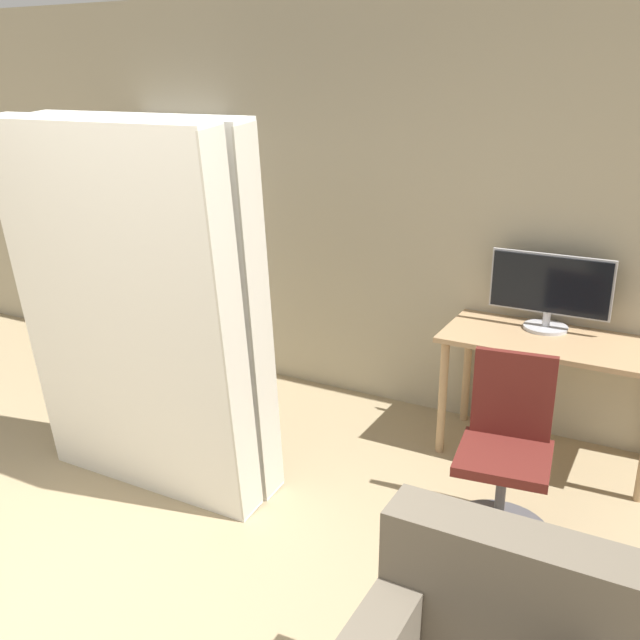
% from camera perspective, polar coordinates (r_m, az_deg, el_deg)
% --- Properties ---
extents(wall_back, '(8.00, 0.06, 2.70)m').
position_cam_1_polar(wall_back, '(4.86, 2.98, 9.10)').
color(wall_back, tan).
rests_on(wall_back, ground).
extents(desk, '(1.25, 0.61, 0.75)m').
position_cam_1_polar(desk, '(4.33, 18.11, -2.78)').
color(desk, tan).
rests_on(desk, ground).
extents(monitor, '(0.70, 0.26, 0.46)m').
position_cam_1_polar(monitor, '(4.38, 17.90, 2.35)').
color(monitor, '#B7B7BC').
rests_on(monitor, desk).
extents(office_chair, '(0.52, 0.52, 0.91)m').
position_cam_1_polar(office_chair, '(3.70, 14.51, -11.17)').
color(office_chair, '#4C4C51').
rests_on(office_chair, ground).
extents(bookshelf, '(0.80, 0.26, 1.91)m').
position_cam_1_polar(bookshelf, '(5.64, -11.58, 5.67)').
color(bookshelf, beige).
rests_on(bookshelf, ground).
extents(mattress_near, '(1.34, 0.39, 2.01)m').
position_cam_1_polar(mattress_near, '(3.75, -15.15, 0.02)').
color(mattress_near, silver).
rests_on(mattress_near, ground).
extents(mattress_far, '(1.34, 0.36, 2.01)m').
position_cam_1_polar(mattress_far, '(3.92, -12.83, 1.00)').
color(mattress_far, silver).
rests_on(mattress_far, ground).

